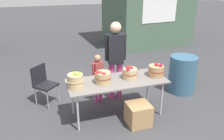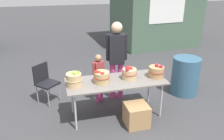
# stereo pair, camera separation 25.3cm
# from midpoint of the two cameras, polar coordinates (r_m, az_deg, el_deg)

# --- Properties ---
(ground_plane) EXTENTS (40.00, 40.00, 0.00)m
(ground_plane) POSITION_cam_midpoint_polar(r_m,az_deg,el_deg) (4.73, 2.52, -10.94)
(ground_plane) COLOR #38383A
(market_table) EXTENTS (1.90, 0.76, 0.75)m
(market_table) POSITION_cam_midpoint_polar(r_m,az_deg,el_deg) (4.39, 2.67, -3.20)
(market_table) COLOR slate
(market_table) RESTS_ON ground
(apple_basket_green_0) EXTENTS (0.29, 0.29, 0.30)m
(apple_basket_green_0) POSITION_cam_midpoint_polar(r_m,az_deg,el_deg) (4.13, -7.72, -2.37)
(apple_basket_green_0) COLOR tan
(apple_basket_green_0) RESTS_ON market_table
(apple_basket_red_0) EXTENTS (0.31, 0.31, 0.24)m
(apple_basket_red_0) POSITION_cam_midpoint_polar(r_m,az_deg,el_deg) (4.24, -0.93, -1.73)
(apple_basket_red_0) COLOR tan
(apple_basket_red_0) RESTS_ON market_table
(apple_basket_red_1) EXTENTS (0.29, 0.29, 0.25)m
(apple_basket_red_1) POSITION_cam_midpoint_polar(r_m,az_deg,el_deg) (4.42, 5.96, -0.81)
(apple_basket_red_1) COLOR tan
(apple_basket_red_1) RESTS_ON market_table
(apple_basket_red_2) EXTENTS (0.32, 0.32, 0.27)m
(apple_basket_red_2) POSITION_cam_midpoint_polar(r_m,az_deg,el_deg) (4.59, 12.56, -0.33)
(apple_basket_red_2) COLOR #A87F51
(apple_basket_red_2) RESTS_ON market_table
(vendor_adult) EXTENTS (0.45, 0.28, 1.74)m
(vendor_adult) POSITION_cam_midpoint_polar(r_m,az_deg,el_deg) (4.92, 2.65, 3.66)
(vendor_adult) COLOR #CC3F8C
(vendor_adult) RESTS_ON ground
(child_customer) EXTENTS (0.28, 0.21, 1.09)m
(child_customer) POSITION_cam_midpoint_polar(r_m,az_deg,el_deg) (4.90, -1.87, -1.15)
(child_customer) COLOR #CC3F8C
(child_customer) RESTS_ON ground
(food_kiosk) EXTENTS (3.71, 3.16, 2.74)m
(food_kiosk) POSITION_cam_midpoint_polar(r_m,az_deg,el_deg) (9.68, 11.36, 14.63)
(food_kiosk) COLOR #47604C
(food_kiosk) RESTS_ON ground
(folding_chair) EXTENTS (0.57, 0.57, 0.86)m
(folding_chair) POSITION_cam_midpoint_polar(r_m,az_deg,el_deg) (5.14, -15.01, -2.47)
(folding_chair) COLOR black
(folding_chair) RESTS_ON ground
(trash_barrel) EXTENTS (0.63, 0.63, 0.88)m
(trash_barrel) POSITION_cam_midpoint_polar(r_m,az_deg,el_deg) (5.65, 19.00, -1.41)
(trash_barrel) COLOR #335972
(trash_barrel) RESTS_ON ground
(produce_crate) EXTENTS (0.42, 0.42, 0.42)m
(produce_crate) POSITION_cam_midpoint_polar(r_m,az_deg,el_deg) (4.36, 7.78, -11.02)
(produce_crate) COLOR #A87F51
(produce_crate) RESTS_ON ground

